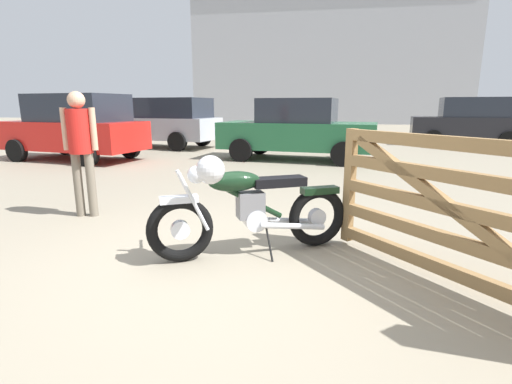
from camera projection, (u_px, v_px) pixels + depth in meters
ground_plane at (213, 262)px, 3.66m from camera, size 80.00×80.00×0.00m
vintage_motorcycle at (248, 208)px, 3.75m from camera, size 1.91×1.12×1.07m
timber_gate at (495, 215)px, 2.75m from camera, size 1.73×2.03×1.60m
bystander at (80, 141)px, 4.98m from camera, size 0.46×0.30×1.66m
dark_sedan_left at (297, 129)px, 10.45m from camera, size 4.41×2.40×1.67m
blue_hatchback_right at (156, 121)px, 13.62m from camera, size 4.94×2.60×1.74m
silver_sedan_mid at (75, 127)px, 10.35m from camera, size 4.13×2.34×1.78m
pale_sedan_back at (470, 121)px, 14.27m from camera, size 4.11×2.28×1.78m
industrial_building at (328, 63)px, 35.06m from camera, size 22.91×11.17×19.51m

